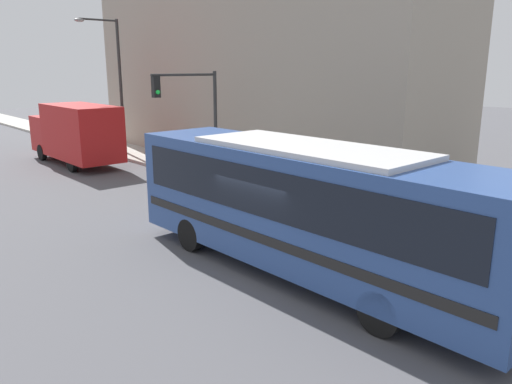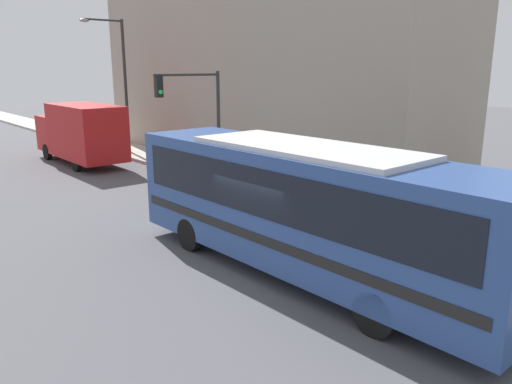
{
  "view_description": "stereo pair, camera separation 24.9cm",
  "coord_description": "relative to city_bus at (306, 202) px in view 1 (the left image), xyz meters",
  "views": [
    {
      "loc": [
        -8.43,
        -8.78,
        5.16
      ],
      "look_at": [
        1.37,
        2.33,
        1.45
      ],
      "focal_mm": 35.0,
      "sensor_mm": 36.0,
      "label": 1
    },
    {
      "loc": [
        -8.24,
        -8.94,
        5.16
      ],
      "look_at": [
        1.37,
        2.33,
        1.45
      ],
      "focal_mm": 35.0,
      "sensor_mm": 36.0,
      "label": 2
    }
  ],
  "objects": [
    {
      "name": "ground_plane",
      "position": [
        -0.37,
        0.67,
        -1.92
      ],
      "size": [
        120.0,
        120.0,
        0.0
      ],
      "primitive_type": "plane",
      "color": "#515156"
    },
    {
      "name": "sidewalk",
      "position": [
        5.48,
        20.67,
        -1.84
      ],
      "size": [
        2.69,
        70.0,
        0.17
      ],
      "color": "#B7B2A8",
      "rests_on": "ground_plane"
    },
    {
      "name": "street_lamp",
      "position": [
        4.67,
        19.5,
        2.76
      ],
      "size": [
        2.56,
        0.28,
        7.65
      ],
      "color": "#2D2D2D",
      "rests_on": "sidewalk"
    },
    {
      "name": "traffic_light_pole",
      "position": [
        3.71,
        10.18,
        1.59
      ],
      "size": [
        3.28,
        0.35,
        4.83
      ],
      "color": "#2D2D2D",
      "rests_on": "sidewalk"
    },
    {
      "name": "fire_hydrant",
      "position": [
        4.73,
        4.52,
        -1.42
      ],
      "size": [
        0.23,
        0.31,
        0.67
      ],
      "color": "red",
      "rests_on": "sidewalk"
    },
    {
      "name": "pedestrian_near_corner",
      "position": [
        5.7,
        6.57,
        -0.86
      ],
      "size": [
        0.34,
        0.34,
        1.74
      ],
      "color": "#47382D",
      "rests_on": "sidewalk"
    },
    {
      "name": "delivery_truck",
      "position": [
        1.66,
        18.44,
        -0.17
      ],
      "size": [
        2.37,
        7.46,
        3.25
      ],
      "color": "#B21919",
      "rests_on": "ground_plane"
    },
    {
      "name": "building_facade",
      "position": [
        9.82,
        13.41,
        4.46
      ],
      "size": [
        6.0,
        23.48,
        12.76
      ],
      "color": "#9E9384",
      "rests_on": "ground_plane"
    },
    {
      "name": "city_bus",
      "position": [
        0.0,
        0.0,
        0.0
      ],
      "size": [
        2.77,
        10.97,
        3.35
      ],
      "rotation": [
        0.0,
        0.0,
        0.02
      ],
      "color": "#2D4C8C",
      "rests_on": "ground_plane"
    },
    {
      "name": "parking_meter",
      "position": [
        4.73,
        11.63,
        -0.83
      ],
      "size": [
        0.14,
        0.14,
        1.37
      ],
      "color": "#2D2D2D",
      "rests_on": "sidewalk"
    }
  ]
}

